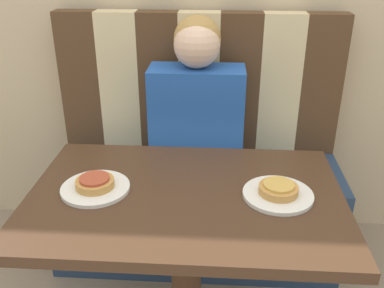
% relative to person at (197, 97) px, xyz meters
% --- Properties ---
extents(booth_seat, '(1.28, 0.48, 0.48)m').
position_rel_person_xyz_m(booth_seat, '(0.00, -0.00, -0.56)').
color(booth_seat, navy).
rests_on(booth_seat, ground_plane).
extents(booth_backrest, '(1.28, 0.09, 0.64)m').
position_rel_person_xyz_m(booth_backrest, '(-0.00, 0.19, 0.00)').
color(booth_backrest, '#4C331E').
rests_on(booth_backrest, booth_seat).
extents(dining_table, '(0.96, 0.64, 0.70)m').
position_rel_person_xyz_m(dining_table, '(0.00, -0.60, -0.20)').
color(dining_table, '#422B1C').
rests_on(dining_table, ground_plane).
extents(person, '(0.40, 0.21, 0.65)m').
position_rel_person_xyz_m(person, '(0.00, 0.00, 0.00)').
color(person, '#2356B2').
rests_on(person, booth_seat).
extents(plate_left, '(0.21, 0.21, 0.01)m').
position_rel_person_xyz_m(plate_left, '(-0.28, -0.60, -0.09)').
color(plate_left, white).
rests_on(plate_left, dining_table).
extents(plate_right, '(0.21, 0.21, 0.01)m').
position_rel_person_xyz_m(plate_right, '(0.28, -0.60, -0.09)').
color(plate_right, white).
rests_on(plate_right, dining_table).
extents(pizza_left, '(0.12, 0.12, 0.03)m').
position_rel_person_xyz_m(pizza_left, '(-0.28, -0.60, -0.07)').
color(pizza_left, '#C68E47').
rests_on(pizza_left, plate_left).
extents(pizza_right, '(0.12, 0.12, 0.03)m').
position_rel_person_xyz_m(pizza_right, '(0.28, -0.60, -0.07)').
color(pizza_right, '#C68E47').
rests_on(pizza_right, plate_right).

